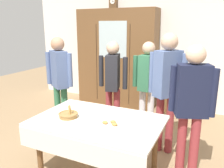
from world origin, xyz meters
TOP-DOWN VIEW (x-y plane):
  - ground_plane at (0.00, 0.00)m, footprint 12.00×12.00m
  - back_wall at (0.00, 2.65)m, footprint 6.40×0.10m
  - dining_table at (0.00, -0.23)m, footprint 1.54×1.00m
  - wall_cabinet at (-0.90, 2.35)m, footprint 1.84×0.46m
  - mantel_clock at (-0.98, 2.35)m, footprint 0.18×0.11m
  - bookshelf_low at (0.62, 2.41)m, footprint 0.91×0.35m
  - book_stack at (0.62, 2.41)m, footprint 0.16×0.18m
  - tea_cup_center at (0.57, -0.17)m, footprint 0.13×0.13m
  - tea_cup_mid_right at (-0.32, 0.07)m, footprint 0.13×0.13m
  - tea_cup_back_edge at (-0.09, -0.48)m, footprint 0.13×0.13m
  - bread_basket at (-0.36, -0.30)m, footprint 0.24×0.24m
  - pastry_plate at (0.21, -0.30)m, footprint 0.28×0.28m
  - spoon_far_right at (0.03, -0.11)m, footprint 0.12×0.02m
  - spoon_near_right at (0.05, 0.11)m, footprint 0.12×0.02m
  - person_beside_shelf at (-1.15, 0.57)m, footprint 0.52×0.37m
  - person_behind_table_right at (1.02, 0.20)m, footprint 0.52×0.32m
  - person_behind_table_left at (-0.33, 0.93)m, footprint 0.52×0.40m
  - person_by_cabinet at (0.20, 1.17)m, footprint 0.52×0.39m
  - person_near_right_end at (0.62, 0.68)m, footprint 0.52×0.41m

SIDE VIEW (x-z plane):
  - ground_plane at x=0.00m, z-range 0.00..0.00m
  - bookshelf_low at x=0.62m, z-range 0.00..0.80m
  - dining_table at x=0.00m, z-range 0.26..0.99m
  - spoon_far_right at x=0.03m, z-range 0.73..0.73m
  - spoon_near_right at x=0.05m, z-range 0.73..0.73m
  - pastry_plate at x=0.21m, z-range 0.72..0.76m
  - tea_cup_back_edge at x=-0.09m, z-range 0.72..0.78m
  - tea_cup_center at x=0.57m, z-range 0.72..0.79m
  - tea_cup_mid_right at x=-0.32m, z-range 0.72..0.79m
  - bread_basket at x=-0.36m, z-range 0.68..0.84m
  - book_stack at x=0.62m, z-range 0.80..0.86m
  - person_behind_table_left at x=-0.33m, z-range 0.17..1.74m
  - person_by_cabinet at x=0.20m, z-range 0.17..1.74m
  - person_behind_table_right at x=1.02m, z-range 0.18..1.81m
  - person_beside_shelf at x=-1.15m, z-range 0.18..1.83m
  - person_near_right_end at x=0.62m, z-range 0.20..1.93m
  - wall_cabinet at x=-0.90m, z-range 0.00..2.18m
  - back_wall at x=0.00m, z-range 0.00..2.70m
  - mantel_clock at x=-0.98m, z-range 2.18..2.42m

